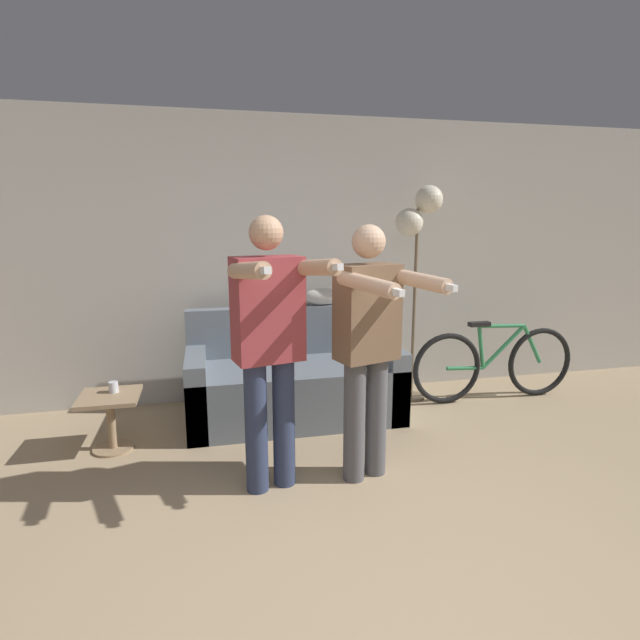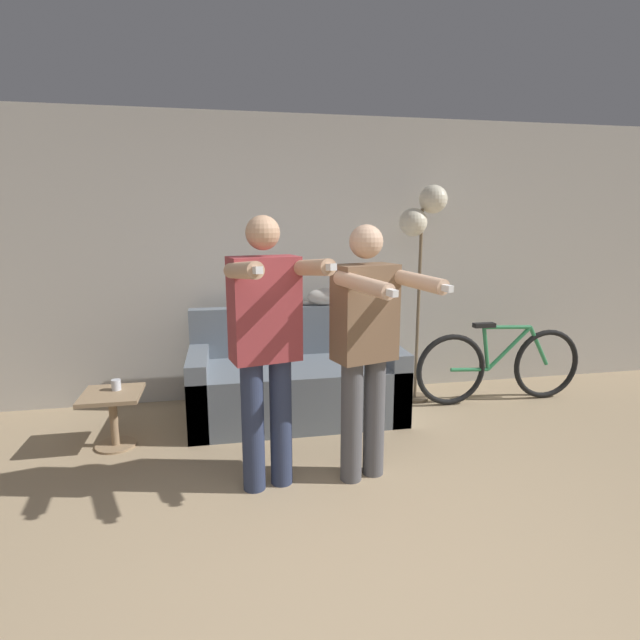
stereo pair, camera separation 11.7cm
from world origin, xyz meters
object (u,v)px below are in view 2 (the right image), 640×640
at_px(couch, 296,382).
at_px(cat, 327,296).
at_px(person_left, 266,338).
at_px(bicycle, 500,365).
at_px(cup, 116,385).
at_px(person_right, 366,339).
at_px(side_table, 113,408).
at_px(floor_lamp, 423,224).

xyz_separation_m(couch, cat, (0.34, 0.32, 0.69)).
xyz_separation_m(person_left, bicycle, (2.24, 1.12, -0.63)).
bearing_deg(bicycle, cat, 167.83).
bearing_deg(cup, cat, 19.11).
bearing_deg(person_right, couch, 87.25).
distance_m(couch, side_table, 1.46).
bearing_deg(person_left, cup, 128.11).
bearing_deg(side_table, couch, 13.59).
height_order(person_right, bicycle, person_right).
height_order(couch, person_right, person_right).
bearing_deg(side_table, cup, 67.35).
relative_size(couch, cat, 3.69).
distance_m(couch, cup, 1.43).
relative_size(cat, cup, 6.01).
bearing_deg(person_left, couch, 60.82).
distance_m(person_left, person_right, 0.63).
relative_size(couch, cup, 22.15).
height_order(couch, cup, couch).
relative_size(couch, person_left, 1.04).
bearing_deg(couch, side_table, -166.41).
distance_m(cup, bicycle, 3.32).
distance_m(person_left, floor_lamp, 2.13).
relative_size(person_left, floor_lamp, 0.86).
xyz_separation_m(couch, cup, (-1.40, -0.28, 0.16)).
bearing_deg(person_right, cup, 136.04).
xyz_separation_m(cat, cup, (-1.74, -0.60, -0.53)).
distance_m(person_left, cat, 1.61).
bearing_deg(cat, bicycle, -12.17).
bearing_deg(floor_lamp, side_table, -168.34).
bearing_deg(cat, floor_lamp, -8.39).
bearing_deg(cup, floor_lamp, 10.51).
height_order(person_left, cat, person_left).
distance_m(person_right, cup, 1.95).
height_order(person_left, cup, person_left).
bearing_deg(couch, cup, -168.47).
bearing_deg(person_left, side_table, 130.70).
xyz_separation_m(person_left, person_right, (0.62, -0.00, -0.04)).
xyz_separation_m(couch, bicycle, (1.91, -0.02, 0.05)).
distance_m(person_right, floor_lamp, 1.76).
bearing_deg(couch, floor_lamp, 9.29).
height_order(cat, cup, cat).
height_order(person_left, person_right, person_left).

